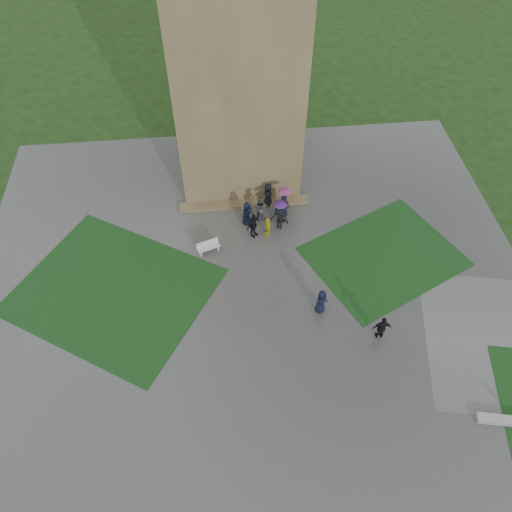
{
  "coord_description": "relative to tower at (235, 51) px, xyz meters",
  "views": [
    {
      "loc": [
        -1.71,
        -14.55,
        24.47
      ],
      "look_at": [
        0.27,
        4.87,
        1.2
      ],
      "focal_mm": 35.0,
      "sensor_mm": 36.0,
      "label": 1
    }
  ],
  "objects": [
    {
      "name": "tower",
      "position": [
        0.0,
        0.0,
        0.0
      ],
      "size": [
        8.0,
        8.0,
        18.0
      ],
      "primitive_type": "cube",
      "color": "brown",
      "rests_on": "ground"
    },
    {
      "name": "lawn_inset_right",
      "position": [
        8.5,
        -10.0,
        -8.97
      ],
      "size": [
        11.12,
        10.15,
        0.01
      ],
      "primitive_type": "cube",
      "rotation": [
        0.0,
        0.0,
        0.44
      ],
      "color": "black",
      "rests_on": "plaza"
    },
    {
      "name": "visitor_cluster",
      "position": [
        1.56,
        -6.26,
        -7.95
      ],
      "size": [
        3.55,
        3.94,
        2.42
      ],
      "color": "black",
      "rests_on": "plaza"
    },
    {
      "name": "plaza",
      "position": [
        0.0,
        -13.0,
        -8.99
      ],
      "size": [
        34.0,
        34.0,
        0.02
      ],
      "primitive_type": "cube",
      "color": "#393937",
      "rests_on": "ground"
    },
    {
      "name": "ground",
      "position": [
        0.0,
        -15.0,
        -9.0
      ],
      "size": [
        120.0,
        120.0,
        0.0
      ],
      "primitive_type": "plane",
      "color": "black"
    },
    {
      "name": "pedestrian_near",
      "position": [
        6.68,
        -15.73,
        -8.1
      ],
      "size": [
        1.07,
        0.66,
        1.77
      ],
      "primitive_type": "imported",
      "rotation": [
        0.0,
        0.0,
        3.07
      ],
      "color": "black",
      "rests_on": "plaza"
    },
    {
      "name": "lawn_inset_left",
      "position": [
        -8.5,
        -11.0,
        -8.97
      ],
      "size": [
        14.1,
        13.46,
        0.01
      ],
      "primitive_type": "cube",
      "rotation": [
        0.0,
        0.0,
        -0.56
      ],
      "color": "black",
      "rests_on": "plaza"
    },
    {
      "name": "bench",
      "position": [
        -2.63,
        -8.42,
        -8.54
      ],
      "size": [
        1.54,
        0.91,
        0.85
      ],
      "rotation": [
        0.0,
        0.0,
        0.33
      ],
      "color": "beige",
      "rests_on": "plaza"
    },
    {
      "name": "tower_plinth",
      "position": [
        0.0,
        -4.4,
        -8.87
      ],
      "size": [
        9.0,
        0.8,
        0.22
      ],
      "primitive_type": "cube",
      "color": "brown",
      "rests_on": "plaza"
    },
    {
      "name": "pedestrian_mid",
      "position": [
        3.67,
        -13.63,
        -8.11
      ],
      "size": [
        1.03,
        0.96,
        1.75
      ],
      "primitive_type": "imported",
      "rotation": [
        0.0,
        0.0,
        0.6
      ],
      "color": "black",
      "rests_on": "plaza"
    }
  ]
}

